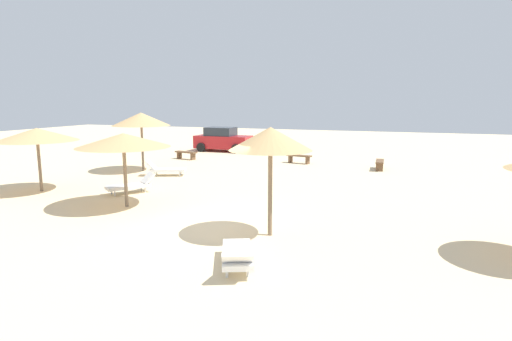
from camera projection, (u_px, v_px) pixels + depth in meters
The scene contains 12 objects.
ground_plane at pixel (221, 228), 12.00m from camera, with size 80.00×80.00×0.00m, color beige.
parasol_0 at pixel (141, 119), 21.23m from camera, with size 2.96×2.96×3.02m.
parasol_1 at pixel (270, 139), 10.91m from camera, with size 2.22×2.22×2.95m.
parasol_3 at pixel (123, 140), 14.03m from camera, with size 3.15×3.15×2.54m.
parasol_4 at pixel (37, 135), 16.44m from camera, with size 3.13×3.13×2.55m.
lounger_0 at pixel (165, 169), 20.22m from camera, with size 1.98×1.28×0.76m.
lounger_1 at pixel (237, 255), 9.05m from camera, with size 1.33×2.00×0.69m.
lounger_3 at pixel (132, 185), 16.45m from camera, with size 1.62×1.89×0.75m.
bench_0 at pixel (380, 163), 21.96m from camera, with size 0.45×1.51×0.49m.
bench_1 at pixel (186, 154), 25.82m from camera, with size 1.55×0.69×0.49m.
bench_2 at pixel (299, 157), 24.17m from camera, with size 1.55×0.69×0.49m.
parked_car at pixel (223, 140), 29.87m from camera, with size 4.00×1.99×1.72m.
Camera 1 is at (4.82, -10.55, 3.65)m, focal length 29.13 mm.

